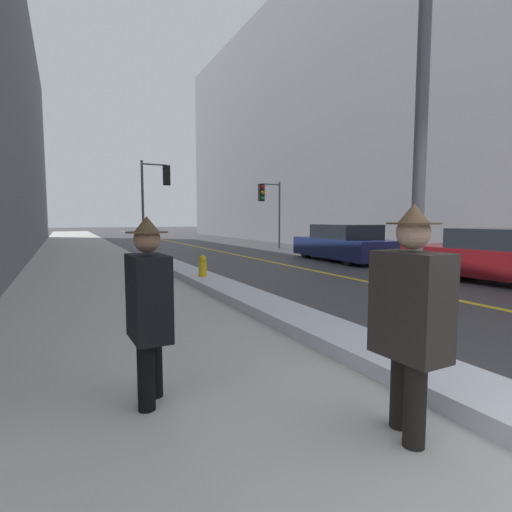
% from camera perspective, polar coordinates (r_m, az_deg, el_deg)
% --- Properties ---
extents(sidewalk_slab, '(4.00, 80.00, 0.01)m').
position_cam_1_polar(sidewalk_slab, '(16.09, -22.75, -0.67)').
color(sidewalk_slab, '#B2AFA8').
rests_on(sidewalk_slab, ground).
extents(road_centre_stripe, '(0.16, 80.00, 0.00)m').
position_cam_1_polar(road_centre_stripe, '(17.45, -2.68, 0.16)').
color(road_centre_stripe, gold).
rests_on(road_centre_stripe, ground).
extents(snow_bank_curb, '(0.80, 14.65, 0.18)m').
position_cam_1_polar(snow_bank_curb, '(7.88, -2.54, -5.48)').
color(snow_bank_curb, silver).
rests_on(snow_bank_curb, ground).
extents(building_facade_right, '(6.00, 36.00, 16.05)m').
position_cam_1_polar(building_facade_right, '(28.64, 8.98, 18.27)').
color(building_facade_right, slate).
rests_on(building_facade_right, ground).
extents(lamp_post, '(0.28, 0.28, 4.24)m').
position_cam_1_polar(lamp_post, '(4.31, 22.58, 18.57)').
color(lamp_post, '#515156').
rests_on(lamp_post, ground).
extents(traffic_light_near, '(1.31, 0.32, 4.15)m').
position_cam_1_polar(traffic_light_near, '(18.83, -13.97, 9.53)').
color(traffic_light_near, '#515156').
rests_on(traffic_light_near, ground).
extents(traffic_light_far, '(1.31, 0.32, 3.54)m').
position_cam_1_polar(traffic_light_far, '(21.18, 1.76, 7.97)').
color(traffic_light_far, '#515156').
rests_on(traffic_light_far, ground).
extents(pedestrian_trailing, '(0.36, 0.53, 1.67)m').
position_cam_1_polar(pedestrian_trailing, '(3.01, 21.20, -7.54)').
color(pedestrian_trailing, black).
rests_on(pedestrian_trailing, ground).
extents(pedestrian_nearside, '(0.34, 0.50, 1.59)m').
position_cam_1_polar(pedestrian_nearside, '(3.44, -15.08, -6.55)').
color(pedestrian_nearside, black).
rests_on(pedestrian_nearside, ground).
extents(parked_car_maroon, '(2.23, 4.91, 1.33)m').
position_cam_1_polar(parked_car_maroon, '(11.47, 32.23, -0.16)').
color(parked_car_maroon, '#600F14').
rests_on(parked_car_maroon, ground).
extents(parked_car_navy, '(2.06, 4.67, 1.36)m').
position_cam_1_polar(parked_car_navy, '(15.36, 12.44, 1.71)').
color(parked_car_navy, navy).
rests_on(parked_car_navy, ground).
extents(fire_hydrant, '(0.20, 0.20, 0.70)m').
position_cam_1_polar(fire_hydrant, '(9.73, -7.61, -1.95)').
color(fire_hydrant, gold).
rests_on(fire_hydrant, ground).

